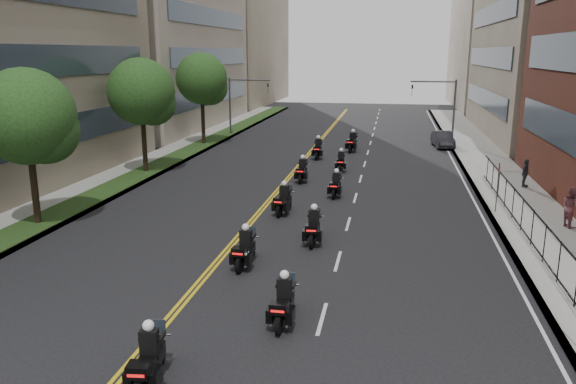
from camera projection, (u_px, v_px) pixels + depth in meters
name	position (u px, v px, depth m)	size (l,w,h in m)	color
sidewalk_right	(503.00, 183.00, 34.82)	(4.00, 90.00, 0.15)	gray
sidewalk_left	(142.00, 169.00, 39.08)	(4.00, 90.00, 0.15)	gray
grass_strip	(152.00, 168.00, 38.92)	(2.00, 90.00, 0.04)	#1B3212
building_right_far	(513.00, 16.00, 80.52)	(15.00, 28.00, 26.00)	gray
building_left_far	(222.00, 19.00, 88.26)	(16.00, 28.00, 26.00)	#7C705B
iron_fence	(538.00, 235.00, 22.40)	(0.05, 28.00, 1.50)	black
street_trees	(103.00, 104.00, 31.59)	(4.40, 38.40, 7.98)	black
traffic_signal_right	(444.00, 101.00, 50.58)	(4.09, 0.20, 5.60)	#3F3F44
traffic_signal_left	(239.00, 98.00, 53.98)	(4.09, 0.20, 5.60)	#3F3F44
motorcycle_0	(149.00, 361.00, 13.72)	(0.67, 2.29, 1.69)	black
motorcycle_1	(284.00, 303.00, 16.89)	(0.51, 2.25, 1.66)	black
motorcycle_2	(245.00, 250.00, 21.40)	(0.53, 2.27, 1.67)	black
motorcycle_3	(314.00, 228.00, 24.02)	(0.54, 2.33, 1.72)	black
motorcycle_4	(283.00, 201.00, 28.41)	(0.66, 2.29, 1.69)	black
motorcycle_5	(336.00, 186.00, 31.77)	(0.54, 2.18, 1.61)	black
motorcycle_6	(302.00, 171.00, 35.45)	(0.53, 2.30, 1.70)	black
motorcycle_7	(341.00, 162.00, 38.57)	(0.51, 2.16, 1.60)	black
motorcycle_8	(318.00, 150.00, 43.10)	(0.56, 2.42, 1.79)	black
motorcycle_9	(352.00, 143.00, 46.09)	(0.76, 2.51, 1.86)	black
parked_sedan	(443.00, 139.00, 48.31)	(1.43, 4.11, 1.35)	black
pedestrian_b	(571.00, 207.00, 25.75)	(0.91, 0.71, 1.87)	#84484E
pedestrian_c	(525.00, 173.00, 33.39)	(0.99, 0.41, 1.69)	#3F3F46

